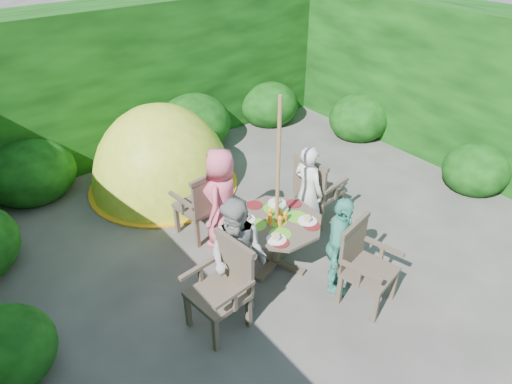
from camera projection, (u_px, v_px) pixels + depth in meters
ground at (286, 250)px, 5.93m from camera, size 60.00×60.00×0.00m
hedge_enclosure at (225, 127)px, 6.15m from camera, size 9.00×9.00×2.50m
patio_table at (276, 228)px, 5.42m from camera, size 1.44×1.44×0.78m
parasol_pole at (278, 188)px, 5.12m from camera, size 0.06×0.06×2.20m
garden_chair_right at (316, 188)px, 6.23m from camera, size 0.59×0.65×0.96m
garden_chair_left at (224, 285)px, 4.65m from camera, size 0.58×0.64×0.97m
garden_chair_back at (203, 203)px, 5.92m from camera, size 0.63×0.58×0.96m
garden_chair_front at (364, 263)px, 4.95m from camera, size 0.66×0.61×0.94m
child_right at (308, 191)px, 5.94m from camera, size 0.34×0.49×1.28m
child_left at (238, 256)px, 4.78m from camera, size 0.77×0.83×1.36m
child_back at (222, 198)px, 5.71m from camera, size 0.79×0.75×1.36m
child_front at (339, 246)px, 5.02m from camera, size 0.77×0.66×1.23m
dome_tent at (165, 186)px, 7.27m from camera, size 2.71×2.71×2.66m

